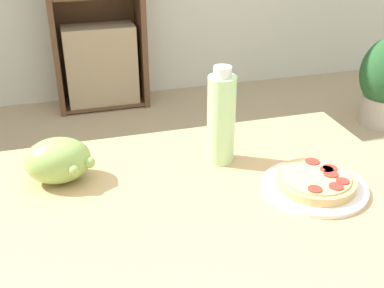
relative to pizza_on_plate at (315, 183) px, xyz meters
The scene contains 5 objects.
dining_table 0.36m from the pizza_on_plate, behind, with size 1.15×0.70×0.72m.
pizza_on_plate is the anchor object (origin of this frame).
grape_bunch 0.59m from the pizza_on_plate, 160.35° to the left, with size 0.16×0.13×0.11m.
drink_bottle 0.27m from the pizza_on_plate, 131.31° to the left, with size 0.07×0.07×0.25m.
bookshelf 2.40m from the pizza_on_plate, 96.08° to the left, with size 0.60×0.30×1.51m.
Camera 1 is at (-0.24, -0.75, 1.32)m, focal length 45.00 mm.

